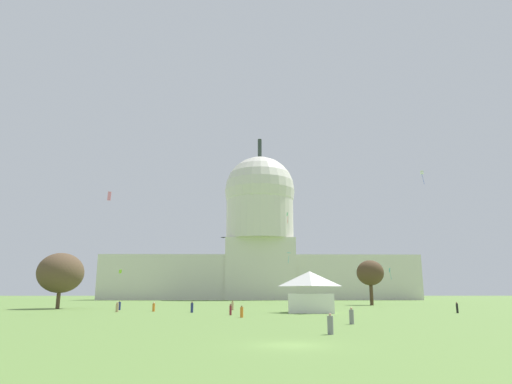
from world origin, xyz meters
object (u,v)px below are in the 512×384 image
at_px(person_navy_mid_right, 120,306).
at_px(kite_turquoise_low, 390,271).
at_px(person_tan_lawn_far_right, 233,306).
at_px(person_maroon_front_center, 231,310).
at_px(person_purple_near_tree_west, 326,307).
at_px(kite_white_mid, 422,173).
at_px(person_black_near_tree_east, 457,308).
at_px(person_orange_mid_center, 154,307).
at_px(tree_west_far, 61,273).
at_px(kite_cyan_low, 289,254).
at_px(kite_green_mid, 287,215).
at_px(event_tent, 310,292).
at_px(kite_pink_mid, 109,196).
at_px(tree_east_far, 370,273).
at_px(kite_lime_low, 120,271).
at_px(capitol_building, 260,242).
at_px(person_tan_back_center, 117,307).
at_px(person_grey_front_left, 352,317).
at_px(person_grey_lawn_far_left, 330,325).
at_px(person_navy_back_right, 192,308).
at_px(kite_black_mid, 224,239).
at_px(person_orange_back_left, 242,312).

bearing_deg(person_navy_mid_right, kite_turquoise_low, -141.26).
bearing_deg(person_tan_lawn_far_right, person_maroon_front_center, 29.29).
xyz_separation_m(person_purple_near_tree_west, kite_white_mid, (28.85, 24.46, 30.96)).
bearing_deg(person_maroon_front_center, person_black_near_tree_east, -28.36).
xyz_separation_m(person_orange_mid_center, person_navy_mid_right, (-7.39, 6.31, 0.05)).
relative_size(tree_west_far, kite_cyan_low, 3.74).
bearing_deg(kite_green_mid, kite_white_mid, -60.76).
height_order(person_maroon_front_center, person_orange_mid_center, person_maroon_front_center).
height_order(event_tent, kite_white_mid, kite_white_mid).
xyz_separation_m(person_orange_mid_center, kite_pink_mid, (-6.75, -6.22, 17.60)).
height_order(tree_east_far, kite_lime_low, tree_east_far).
bearing_deg(capitol_building, kite_white_mid, -67.93).
distance_m(event_tent, person_black_near_tree_east, 22.59).
xyz_separation_m(person_navy_mid_right, kite_white_mid, (65.51, 21.14, 30.88)).
xyz_separation_m(person_navy_mid_right, kite_lime_low, (-10.95, 38.91, 7.83)).
height_order(person_black_near_tree_east, kite_pink_mid, kite_pink_mid).
relative_size(person_tan_back_center, kite_green_mid, 0.52).
xyz_separation_m(person_grey_front_left, kite_green_mid, (1.09, 80.66, 23.93)).
xyz_separation_m(person_orange_mid_center, kite_green_mid, (27.10, 49.55, 23.99)).
relative_size(person_grey_lawn_far_left, kite_cyan_low, 0.51).
bearing_deg(kite_lime_low, event_tent, -57.18).
xyz_separation_m(person_grey_lawn_far_left, person_grey_front_left, (4.17, 11.07, 0.04)).
bearing_deg(person_navy_back_right, person_navy_mid_right, -66.38).
distance_m(event_tent, kite_turquoise_low, 68.05).
xyz_separation_m(person_grey_front_left, kite_white_mid, (32.11, 58.56, 30.87)).
height_order(person_navy_mid_right, kite_cyan_low, kite_cyan_low).
distance_m(person_tan_lawn_far_right, kite_black_mid, 62.83).
xyz_separation_m(person_maroon_front_center, person_orange_mid_center, (-13.24, 12.60, -0.05)).
relative_size(event_tent, kite_lime_low, 6.97).
bearing_deg(person_navy_mid_right, kite_white_mid, -160.23).
distance_m(event_tent, person_tan_back_center, 31.20).
height_order(person_tan_lawn_far_right, kite_white_mid, kite_white_mid).
relative_size(person_navy_back_right, kite_white_mid, 0.50).
xyz_separation_m(capitol_building, person_black_near_tree_east, (26.62, -125.38, -23.97)).
height_order(event_tent, kite_green_mid, kite_green_mid).
bearing_deg(capitol_building, person_purple_near_tree_west, -86.02).
distance_m(person_tan_lawn_far_right, person_navy_back_right, 11.77).
relative_size(person_orange_back_left, kite_white_mid, 0.43).
relative_size(kite_pink_mid, kite_green_mid, 0.48).
bearing_deg(event_tent, kite_black_mid, 108.45).
bearing_deg(kite_green_mid, person_purple_near_tree_west, -112.62).
relative_size(kite_lime_low, kite_turquoise_low, 0.34).
distance_m(person_tan_back_center, person_orange_mid_center, 5.86).
distance_m(person_navy_mid_right, kite_turquoise_low, 81.37).
height_order(tree_east_far, person_purple_near_tree_west, tree_east_far).
xyz_separation_m(event_tent, person_grey_lawn_far_left, (-3.66, -37.20, -2.52)).
relative_size(tree_east_far, kite_lime_low, 9.99).
xyz_separation_m(person_grey_lawn_far_left, person_navy_back_right, (-14.95, 37.71, 0.08)).
height_order(person_tan_back_center, kite_turquoise_low, kite_turquoise_low).
relative_size(person_tan_back_center, person_navy_back_right, 0.94).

